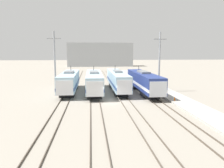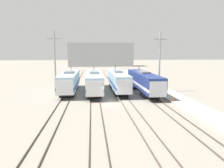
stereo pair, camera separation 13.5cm
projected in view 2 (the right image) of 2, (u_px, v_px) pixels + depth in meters
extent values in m
plane|color=gray|center=(110.00, 102.00, 34.64)|extent=(400.00, 400.00, 0.00)
cube|color=#4C4238|center=(59.00, 103.00, 33.90)|extent=(0.07, 120.00, 0.15)
cube|color=#4C4238|center=(68.00, 102.00, 34.03)|extent=(0.07, 120.00, 0.15)
cube|color=#4C4238|center=(90.00, 102.00, 34.34)|extent=(0.07, 120.00, 0.15)
cube|color=#4C4238|center=(100.00, 102.00, 34.47)|extent=(0.07, 120.00, 0.15)
cube|color=#4C4238|center=(121.00, 101.00, 34.78)|extent=(0.07, 120.00, 0.15)
cube|color=#4C4238|center=(130.00, 101.00, 34.91)|extent=(0.07, 120.00, 0.15)
cube|color=#4C4238|center=(151.00, 101.00, 35.23)|extent=(0.07, 120.00, 0.15)
cube|color=#4C4238|center=(159.00, 101.00, 35.36)|extent=(0.07, 120.00, 0.15)
cube|color=#232326|center=(68.00, 93.00, 39.40)|extent=(2.58, 3.67, 0.95)
cube|color=#232326|center=(72.00, 86.00, 47.63)|extent=(2.58, 3.67, 0.95)
cube|color=#9EBCCC|center=(70.00, 80.00, 43.24)|extent=(3.03, 16.69, 2.88)
cube|color=navy|center=(70.00, 83.00, 43.33)|extent=(3.07, 16.73, 0.52)
cube|color=silver|center=(65.00, 87.00, 35.84)|extent=(2.79, 1.81, 2.45)
cube|color=black|center=(64.00, 85.00, 34.95)|extent=(2.37, 0.08, 0.69)
cube|color=gray|center=(69.00, 72.00, 43.01)|extent=(1.67, 4.17, 0.35)
cylinder|color=#38383D|center=(71.00, 69.00, 46.57)|extent=(0.12, 0.12, 1.17)
cube|color=#232326|center=(95.00, 94.00, 38.70)|extent=(2.52, 4.01, 0.95)
cube|color=#232326|center=(94.00, 86.00, 47.68)|extent=(2.52, 4.01, 0.95)
cube|color=#9EBCCC|center=(94.00, 80.00, 42.92)|extent=(2.96, 18.22, 2.88)
cube|color=navy|center=(94.00, 83.00, 43.00)|extent=(3.00, 18.26, 0.52)
cube|color=silver|center=(95.00, 88.00, 34.75)|extent=(2.72, 1.78, 2.45)
cube|color=black|center=(95.00, 86.00, 33.88)|extent=(2.31, 0.08, 0.69)
cube|color=gray|center=(94.00, 72.00, 42.69)|extent=(1.63, 4.56, 0.35)
cylinder|color=#38383D|center=(94.00, 69.00, 46.58)|extent=(0.12, 0.12, 1.13)
cube|color=#232326|center=(121.00, 92.00, 40.75)|extent=(2.35, 4.33, 0.95)
cube|color=#232326|center=(115.00, 84.00, 50.46)|extent=(2.35, 4.33, 0.95)
cube|color=#9EBCCC|center=(117.00, 79.00, 45.33)|extent=(2.76, 19.70, 2.87)
cube|color=navy|center=(117.00, 82.00, 45.41)|extent=(2.80, 19.74, 0.52)
cube|color=silver|center=(124.00, 86.00, 36.61)|extent=(2.54, 2.14, 2.44)
cube|color=black|center=(125.00, 84.00, 35.56)|extent=(2.16, 0.08, 0.68)
cube|color=gray|center=(118.00, 71.00, 45.10)|extent=(1.52, 4.93, 0.35)
cylinder|color=#38383D|center=(115.00, 68.00, 49.32)|extent=(0.12, 0.12, 1.15)
cube|color=black|center=(150.00, 94.00, 38.65)|extent=(2.54, 4.29, 0.95)
cube|color=black|center=(138.00, 86.00, 48.25)|extent=(2.54, 4.29, 0.95)
cube|color=navy|center=(143.00, 80.00, 43.18)|extent=(2.99, 19.50, 2.87)
cube|color=silver|center=(143.00, 83.00, 43.26)|extent=(3.03, 19.54, 0.52)
cube|color=silver|center=(156.00, 88.00, 34.68)|extent=(2.75, 2.40, 2.44)
cube|color=black|center=(158.00, 86.00, 33.51)|extent=(2.34, 0.08, 0.68)
cube|color=slate|center=(144.00, 72.00, 42.95)|extent=(1.64, 4.87, 0.35)
cylinder|color=#38383D|center=(139.00, 68.00, 47.11)|extent=(0.12, 0.12, 1.22)
cylinder|color=gray|center=(55.00, 63.00, 41.17)|extent=(0.33, 0.33, 11.79)
cube|color=gray|center=(54.00, 39.00, 40.53)|extent=(2.53, 0.16, 0.16)
cylinder|color=gray|center=(160.00, 62.00, 43.01)|extent=(0.33, 0.33, 11.79)
cube|color=gray|center=(160.00, 39.00, 42.37)|extent=(2.53, 0.16, 0.16)
cube|color=#A8A59E|center=(180.00, 100.00, 35.66)|extent=(4.00, 120.00, 0.26)
cone|color=orange|center=(175.00, 98.00, 34.49)|extent=(0.29, 0.29, 0.67)
cube|color=#9EA3A8|center=(101.00, 55.00, 125.41)|extent=(36.52, 10.64, 13.20)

